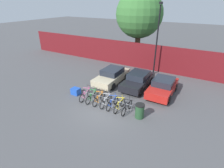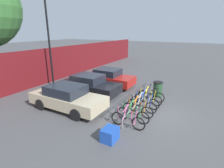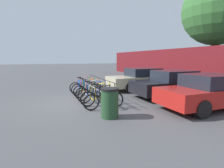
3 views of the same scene
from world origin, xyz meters
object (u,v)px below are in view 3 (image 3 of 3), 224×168
(bike_rack, at_px, (95,89))
(cargo_crate, at_px, (83,85))
(car_red, at_px, (207,92))
(bicycle_yellow, at_px, (99,97))
(trash_bin, at_px, (110,103))
(bicycle_pink, at_px, (84,86))
(bicycle_green, at_px, (86,88))
(bicycle_blue, at_px, (96,94))
(bicycle_orange, at_px, (89,90))
(tree_behind_hoarding, at_px, (218,10))
(bicycle_black, at_px, (104,100))
(car_black, at_px, (172,84))
(bicycle_silver, at_px, (93,92))
(car_beige, at_px, (142,79))

(bike_rack, height_order, cargo_crate, bike_rack)
(car_red, bearing_deg, bicycle_yellow, -117.36)
(bike_rack, distance_m, trash_bin, 2.84)
(bicycle_pink, bearing_deg, bicycle_green, -3.02)
(bicycle_blue, distance_m, trash_bin, 2.21)
(bicycle_orange, height_order, bicycle_blue, same)
(tree_behind_hoarding, bearing_deg, car_red, -52.62)
(bicycle_black, relative_size, car_black, 0.40)
(bicycle_orange, relative_size, bicycle_silver, 1.00)
(bicycle_yellow, bearing_deg, bicycle_orange, -178.43)
(bicycle_orange, xyz_separation_m, bicycle_blue, (1.18, 0.00, 0.00))
(bicycle_green, relative_size, cargo_crate, 2.44)
(car_black, bearing_deg, bicycle_green, -117.10)
(bicycle_orange, relative_size, trash_bin, 1.66)
(bicycle_pink, distance_m, bicycle_blue, 2.44)
(bicycle_black, bearing_deg, bicycle_yellow, 177.76)
(bicycle_yellow, xyz_separation_m, trash_bin, (1.61, -0.14, 0.14))
(bicycle_silver, xyz_separation_m, cargo_crate, (-3.16, 0.22, -0.10))
(car_beige, distance_m, cargo_crate, 3.91)
(bicycle_green, bearing_deg, bicycle_yellow, -0.05)
(car_beige, xyz_separation_m, car_red, (4.86, 0.11, -0.00))
(bicycle_green, relative_size, car_black, 0.40)
(bicycle_orange, height_order, car_black, car_black)
(bicycle_blue, xyz_separation_m, car_black, (0.30, 4.16, 0.31))
(cargo_crate, bearing_deg, bicycle_black, -2.57)
(bicycle_orange, xyz_separation_m, car_beige, (-1.06, 3.82, 0.31))
(bicycle_blue, xyz_separation_m, trash_bin, (2.20, -0.14, 0.14))
(bike_rack, distance_m, bicycle_blue, 0.65)
(car_red, height_order, cargo_crate, car_red)
(bicycle_black, relative_size, car_beige, 0.39)
(bike_rack, height_order, bicycle_green, bicycle_green)
(bicycle_blue, distance_m, cargo_crate, 3.71)
(bicycle_black, distance_m, tree_behind_hoarding, 12.61)
(bicycle_yellow, xyz_separation_m, tree_behind_hoarding, (-3.19, 10.77, 5.36))
(bicycle_blue, bearing_deg, bicycle_yellow, 3.91)
(bicycle_yellow, relative_size, cargo_crate, 2.44)
(bicycle_yellow, height_order, tree_behind_hoarding, tree_behind_hoarding)
(car_beige, bearing_deg, bicycle_yellow, -53.50)
(bicycle_pink, relative_size, bicycle_blue, 1.00)
(bicycle_blue, distance_m, bicycle_black, 1.19)
(bicycle_yellow, xyz_separation_m, car_beige, (-2.83, 3.82, 0.31))
(bicycle_orange, height_order, trash_bin, bicycle_orange)
(bicycle_yellow, bearing_deg, tree_behind_hoarding, 108.06)
(bicycle_blue, height_order, car_red, car_red)
(bicycle_yellow, bearing_deg, car_black, 95.50)
(cargo_crate, bearing_deg, bicycle_pink, -9.86)
(bicycle_black, relative_size, trash_bin, 1.66)
(cargo_crate, bearing_deg, trash_bin, -3.50)
(bicycle_green, bearing_deg, bike_rack, 7.02)
(bicycle_blue, bearing_deg, car_red, 60.18)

